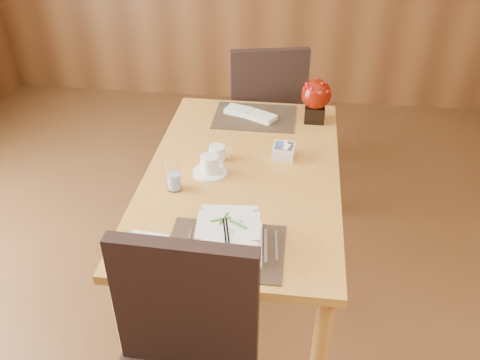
# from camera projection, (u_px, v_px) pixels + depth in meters

# --- Properties ---
(dining_table) EXTENTS (0.90, 1.50, 0.75)m
(dining_table) POSITION_uv_depth(u_px,v_px,m) (243.00, 188.00, 2.44)
(dining_table) COLOR gold
(dining_table) RESTS_ON ground
(placemat_near) EXTENTS (0.45, 0.33, 0.01)m
(placemat_near) POSITION_uv_depth(u_px,v_px,m) (225.00, 249.00, 1.93)
(placemat_near) COLOR black
(placemat_near) RESTS_ON dining_table
(placemat_far) EXTENTS (0.45, 0.33, 0.01)m
(placemat_far) POSITION_uv_depth(u_px,v_px,m) (255.00, 117.00, 2.83)
(placemat_far) COLOR black
(placemat_far) RESTS_ON dining_table
(soup_setting) EXTENTS (0.28, 0.28, 0.10)m
(soup_setting) POSITION_uv_depth(u_px,v_px,m) (228.00, 235.00, 1.92)
(soup_setting) COLOR white
(soup_setting) RESTS_ON dining_table
(coffee_cup) EXTENTS (0.16, 0.16, 0.09)m
(coffee_cup) POSITION_uv_depth(u_px,v_px,m) (210.00, 166.00, 2.34)
(coffee_cup) COLOR white
(coffee_cup) RESTS_ON dining_table
(water_glass) EXTENTS (0.08, 0.08, 0.15)m
(water_glass) POSITION_uv_depth(u_px,v_px,m) (174.00, 175.00, 2.22)
(water_glass) COLOR white
(water_glass) RESTS_ON dining_table
(creamer_jug) EXTENTS (0.10, 0.10, 0.07)m
(creamer_jug) POSITION_uv_depth(u_px,v_px,m) (217.00, 153.00, 2.45)
(creamer_jug) COLOR white
(creamer_jug) RESTS_ON dining_table
(sugar_caddy) EXTENTS (0.11, 0.11, 0.06)m
(sugar_caddy) POSITION_uv_depth(u_px,v_px,m) (284.00, 151.00, 2.47)
(sugar_caddy) COLOR white
(sugar_caddy) RESTS_ON dining_table
(berry_decor) EXTENTS (0.16, 0.16, 0.24)m
(berry_decor) POSITION_uv_depth(u_px,v_px,m) (316.00, 98.00, 2.72)
(berry_decor) COLOR black
(berry_decor) RESTS_ON dining_table
(napkins_far) EXTENTS (0.31, 0.22, 0.03)m
(napkins_far) POSITION_uv_depth(u_px,v_px,m) (252.00, 114.00, 2.82)
(napkins_far) COLOR silver
(napkins_far) RESTS_ON dining_table
(bread_plate) EXTENTS (0.16, 0.16, 0.01)m
(bread_plate) POSITION_uv_depth(u_px,v_px,m) (144.00, 245.00, 1.94)
(bread_plate) COLOR white
(bread_plate) RESTS_ON dining_table
(far_chair) EXTENTS (0.58, 0.58, 1.04)m
(far_chair) POSITION_uv_depth(u_px,v_px,m) (265.00, 111.00, 3.26)
(far_chair) COLOR black
(far_chair) RESTS_ON ground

